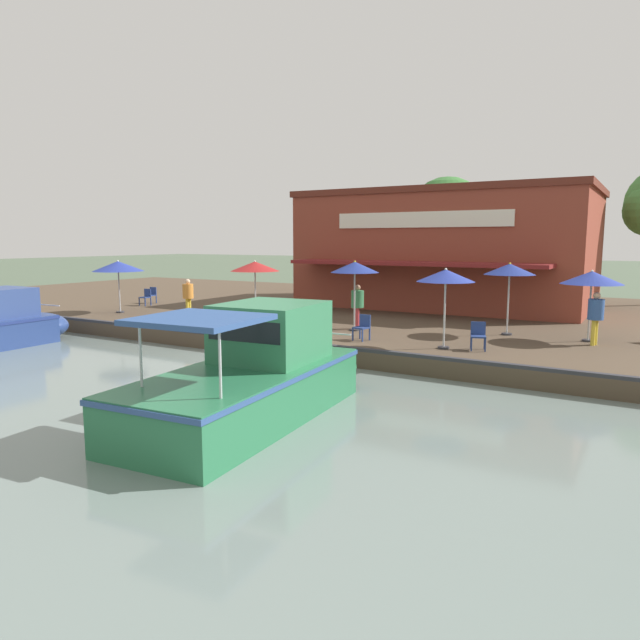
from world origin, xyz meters
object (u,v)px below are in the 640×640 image
at_px(patio_umbrella_mid_patio_left, 355,267).
at_px(patio_umbrella_far_corner, 255,266).
at_px(cafe_chair_far_corner_seat, 363,326).
at_px(cafe_chair_facing_river, 478,334).
at_px(cafe_chair_mid_patio, 146,296).
at_px(person_at_quay_edge, 188,293).
at_px(cafe_chair_under_first_umbrella, 152,294).
at_px(cafe_chair_beside_entrance, 295,309).
at_px(person_mid_patio, 357,301).
at_px(waterfront_restaurant, 449,249).
at_px(motorboat_mid_row, 264,374).
at_px(tree_behind_restaurant, 443,219).
at_px(patio_umbrella_near_quay_edge, 446,276).
at_px(person_near_entrance, 596,312).
at_px(patio_umbrella_mid_patio_right, 592,278).
at_px(patio_umbrella_back_row, 118,266).
at_px(patio_umbrella_by_entrance, 510,269).

distance_m(patio_umbrella_mid_patio_left, patio_umbrella_far_corner, 4.44).
bearing_deg(patio_umbrella_mid_patio_left, cafe_chair_far_corner_seat, 34.80).
distance_m(patio_umbrella_mid_patio_left, cafe_chair_facing_river, 5.47).
xyz_separation_m(cafe_chair_mid_patio, person_at_quay_edge, (2.04, 4.84, 0.55)).
xyz_separation_m(cafe_chair_far_corner_seat, cafe_chair_under_first_umbrella, (-4.51, -14.67, 0.00)).
distance_m(cafe_chair_beside_entrance, person_mid_patio, 3.53).
bearing_deg(waterfront_restaurant, motorboat_mid_row, 5.56).
bearing_deg(tree_behind_restaurant, cafe_chair_mid_patio, -46.66).
xyz_separation_m(waterfront_restaurant, cafe_chair_beside_entrance, (8.89, -3.65, -2.41)).
distance_m(person_mid_patio, motorboat_mid_row, 9.11).
bearing_deg(person_at_quay_edge, patio_umbrella_near_quay_edge, 82.36).
distance_m(patio_umbrella_far_corner, cafe_chair_facing_river, 9.64).
bearing_deg(cafe_chair_far_corner_seat, tree_behind_restaurant, -171.21).
relative_size(cafe_chair_under_first_umbrella, person_near_entrance, 0.50).
distance_m(patio_umbrella_mid_patio_right, patio_umbrella_back_row, 19.59).
distance_m(waterfront_restaurant, person_near_entrance, 11.98).
bearing_deg(cafe_chair_mid_patio, cafe_chair_facing_river, 79.38).
xyz_separation_m(patio_umbrella_mid_patio_left, cafe_chair_far_corner_seat, (1.66, 1.16, -1.85)).
xyz_separation_m(waterfront_restaurant, tree_behind_restaurant, (-2.86, -1.32, 1.61)).
distance_m(patio_umbrella_back_row, person_at_quay_edge, 3.86).
bearing_deg(patio_umbrella_far_corner, person_mid_patio, 96.97).
xyz_separation_m(patio_umbrella_by_entrance, patio_umbrella_near_quay_edge, (3.62, -1.10, -0.07)).
distance_m(patio_umbrella_near_quay_edge, cafe_chair_beside_entrance, 8.22).
bearing_deg(patio_umbrella_back_row, patio_umbrella_mid_patio_right, 97.74).
xyz_separation_m(patio_umbrella_near_quay_edge, cafe_chair_facing_river, (-0.31, 0.97, -1.76)).
relative_size(cafe_chair_facing_river, person_mid_patio, 0.51).
xyz_separation_m(patio_umbrella_near_quay_edge, patio_umbrella_mid_patio_left, (-1.74, -3.98, 0.09)).
bearing_deg(patio_umbrella_back_row, cafe_chair_beside_entrance, 103.97).
bearing_deg(person_mid_patio, person_near_entrance, 95.67).
xyz_separation_m(waterfront_restaurant, person_mid_patio, (9.78, -0.29, -1.84)).
relative_size(cafe_chair_mid_patio, cafe_chair_under_first_umbrella, 1.00).
relative_size(patio_umbrella_back_row, cafe_chair_mid_patio, 2.83).
distance_m(cafe_chair_facing_river, person_near_entrance, 4.02).
bearing_deg(person_at_quay_edge, patio_umbrella_mid_patio_right, 97.27).
bearing_deg(person_mid_patio, cafe_chair_facing_river, 69.78).
height_order(patio_umbrella_near_quay_edge, person_at_quay_edge, patio_umbrella_near_quay_edge).
distance_m(patio_umbrella_near_quay_edge, patio_umbrella_far_corner, 8.57).
bearing_deg(tree_behind_restaurant, cafe_chair_under_first_umbrella, -50.52).
distance_m(waterfront_restaurant, patio_umbrella_by_entrance, 9.66).
distance_m(patio_umbrella_far_corner, cafe_chair_mid_patio, 8.91).
xyz_separation_m(cafe_chair_under_first_umbrella, motorboat_mid_row, (11.26, 15.53, -0.16)).
distance_m(patio_umbrella_mid_patio_left, cafe_chair_beside_entrance, 4.13).
xyz_separation_m(patio_umbrella_mid_patio_left, tree_behind_restaurant, (-13.06, -1.12, 2.16)).
relative_size(waterfront_restaurant, cafe_chair_far_corner_seat, 16.39).
distance_m(patio_umbrella_mid_patio_left, motorboat_mid_row, 8.88).
relative_size(cafe_chair_beside_entrance, person_near_entrance, 0.50).
distance_m(patio_umbrella_far_corner, person_mid_patio, 4.55).
bearing_deg(person_mid_patio, patio_umbrella_near_quay_edge, 61.99).
bearing_deg(waterfront_restaurant, patio_umbrella_mid_patio_right, 42.00).
bearing_deg(waterfront_restaurant, patio_umbrella_near_quay_edge, 17.55).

